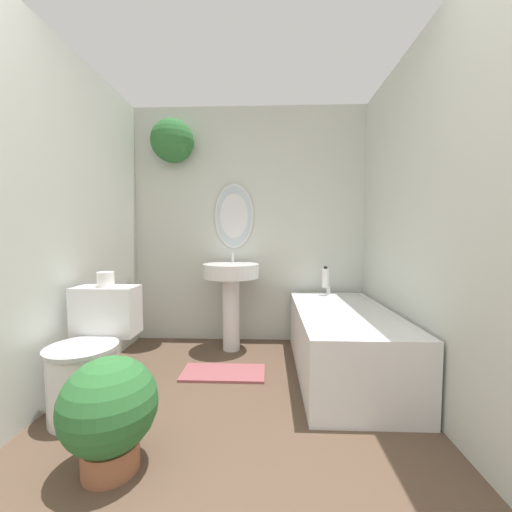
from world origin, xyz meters
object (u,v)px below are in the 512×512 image
pedestal_sink (231,285)px  shampoo_bottle (325,278)px  toilet (91,357)px  bathtub (343,340)px  potted_plant (109,409)px  toilet_paper_roll (106,279)px

pedestal_sink → shampoo_bottle: bearing=6.7°
toilet → bathtub: bearing=18.5°
pedestal_sink → bathtub: pedestal_sink is taller
toilet → potted_plant: bearing=-53.4°
bathtub → potted_plant: bearing=-140.8°
potted_plant → toilet_paper_roll: (-0.38, 0.71, 0.50)m
pedestal_sink → bathtub: 1.12m
bathtub → shampoo_bottle: size_ratio=7.25×
toilet → potted_plant: toilet is taller
potted_plant → toilet_paper_roll: toilet_paper_roll is taller
toilet → pedestal_sink: bearing=54.4°
toilet → potted_plant: size_ratio=1.40×
toilet → pedestal_sink: pedestal_sink is taller
bathtub → shampoo_bottle: 0.73m
shampoo_bottle → toilet: bearing=-145.0°
toilet → toilet_paper_roll: 0.50m
pedestal_sink → toilet_paper_roll: (-0.76, -0.86, 0.17)m
pedestal_sink → potted_plant: size_ratio=1.73×
potted_plant → pedestal_sink: bearing=76.4°
bathtub → toilet_paper_roll: (-1.70, -0.37, 0.53)m
toilet → pedestal_sink: 1.33m
pedestal_sink → shampoo_bottle: (0.91, 0.11, 0.07)m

